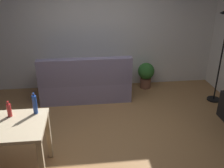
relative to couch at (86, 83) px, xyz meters
name	(u,v)px	position (x,y,z in m)	size (l,w,h in m)	color
ground_plane	(109,143)	(0.31, -1.59, -0.32)	(5.20, 4.40, 0.02)	#9E7042
wall_rear	(98,25)	(0.31, 0.61, 1.04)	(5.20, 0.10, 2.70)	silver
couch	(86,83)	(0.00, 0.00, 0.00)	(1.77, 0.84, 0.92)	gray
potted_plant	(146,74)	(1.33, 0.31, 0.02)	(0.36, 0.36, 0.57)	brown
bottle_red	(9,110)	(-0.95, -1.93, 0.54)	(0.05, 0.05, 0.21)	#AD2323
bottle_blue	(35,104)	(-0.64, -1.89, 0.58)	(0.06, 0.06, 0.28)	#2347A3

